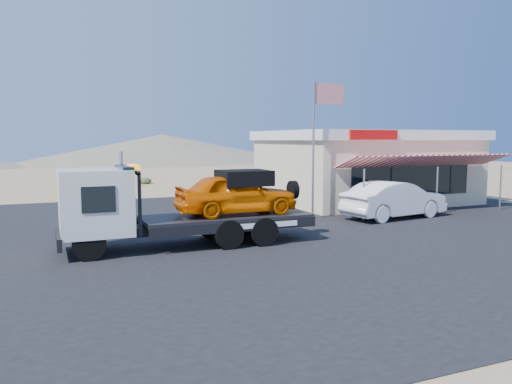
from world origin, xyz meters
TOP-DOWN VIEW (x-y plane):
  - ground at (0.00, 0.00)m, footprint 120.00×120.00m
  - asphalt_lot at (2.00, 3.00)m, footprint 32.00×24.00m
  - tow_truck at (-1.93, 1.24)m, footprint 7.97×2.36m
  - white_sedan at (8.08, 3.25)m, footprint 5.13×2.39m
  - jerky_store at (10.50, 8.97)m, footprint 10.40×9.97m
  - flagpole at (4.93, 4.50)m, footprint 1.55×0.10m
  - distant_hills at (-9.77, 55.14)m, footprint 126.00×48.00m

SIDE VIEW (x-z plane):
  - ground at x=0.00m, z-range 0.00..0.00m
  - asphalt_lot at x=2.00m, z-range 0.00..0.02m
  - white_sedan at x=8.08m, z-range 0.02..1.65m
  - tow_truck at x=-1.93m, z-range 0.10..2.77m
  - distant_hills at x=-9.77m, z-range -0.21..3.99m
  - jerky_store at x=10.50m, z-range 0.04..3.94m
  - flagpole at x=4.93m, z-range 0.76..6.76m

